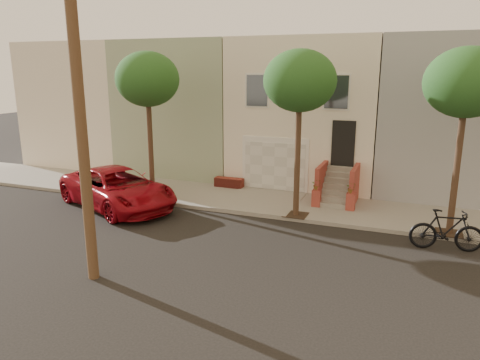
% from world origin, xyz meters
% --- Properties ---
extents(ground, '(90.00, 90.00, 0.00)m').
position_xyz_m(ground, '(0.00, 0.00, 0.00)').
color(ground, black).
rests_on(ground, ground).
extents(sidewalk, '(40.00, 3.70, 0.15)m').
position_xyz_m(sidewalk, '(0.00, 5.35, 0.07)').
color(sidewalk, gray).
rests_on(sidewalk, ground).
extents(house_row, '(33.10, 11.70, 7.00)m').
position_xyz_m(house_row, '(0.00, 11.19, 3.64)').
color(house_row, silver).
rests_on(house_row, sidewalk).
extents(tree_left, '(2.70, 2.57, 6.30)m').
position_xyz_m(tree_left, '(-5.50, 3.90, 5.26)').
color(tree_left, '#2D2116').
rests_on(tree_left, sidewalk).
extents(tree_mid, '(2.70, 2.57, 6.30)m').
position_xyz_m(tree_mid, '(1.00, 3.90, 5.26)').
color(tree_mid, '#2D2116').
rests_on(tree_mid, sidewalk).
extents(tree_right, '(2.70, 2.57, 6.30)m').
position_xyz_m(tree_right, '(6.50, 3.90, 5.26)').
color(tree_right, '#2D2116').
rests_on(tree_right, sidewalk).
extents(pickup_truck, '(6.57, 4.94, 1.66)m').
position_xyz_m(pickup_truck, '(-6.40, 2.59, 0.83)').
color(pickup_truck, maroon).
rests_on(pickup_truck, ground).
extents(motorcycle, '(2.34, 0.97, 1.37)m').
position_xyz_m(motorcycle, '(6.31, 2.59, 0.68)').
color(motorcycle, black).
rests_on(motorcycle, ground).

